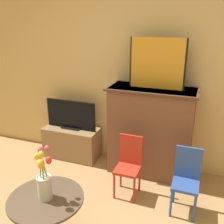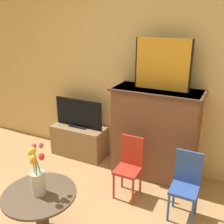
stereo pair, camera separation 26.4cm
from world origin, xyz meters
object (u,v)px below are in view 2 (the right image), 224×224
object	(u,v)px
painting	(162,64)
chair_blue	(186,182)
vase_tulips	(37,176)
tv_monitor	(78,114)
chair_red	(130,163)

from	to	relation	value
painting	chair_blue	distance (m)	1.27
chair_blue	vase_tulips	bearing A→B (deg)	-139.86
painting	tv_monitor	xyz separation A→B (m)	(-1.16, 0.01, -0.78)
chair_red	painting	bearing A→B (deg)	72.90
tv_monitor	chair_blue	xyz separation A→B (m)	(1.63, -0.59, -0.25)
chair_blue	vase_tulips	size ratio (longest dim) A/B	1.43
painting	chair_red	size ratio (longest dim) A/B	0.93
vase_tulips	tv_monitor	bearing A→B (deg)	111.01
painting	tv_monitor	size ratio (longest dim) A/B	0.88
vase_tulips	painting	bearing A→B (deg)	68.29
painting	chair_red	distance (m)	1.16
tv_monitor	vase_tulips	xyz separation A→B (m)	(0.57, -1.48, 0.04)
tv_monitor	chair_blue	distance (m)	1.75
painting	tv_monitor	world-z (taller)	painting
chair_blue	painting	bearing A→B (deg)	129.15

